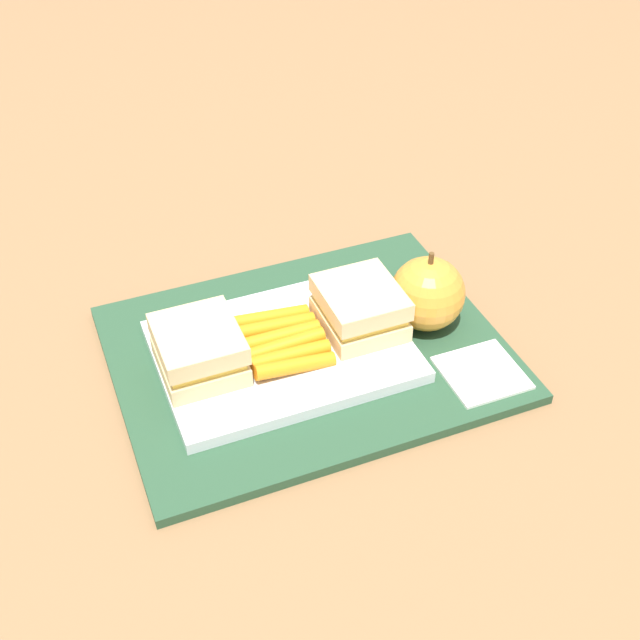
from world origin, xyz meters
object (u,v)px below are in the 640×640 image
sandwich_half_left (199,350)px  paper_napkin (482,373)px  apple (427,294)px  food_tray (283,351)px  carrot_sticks_bundle (283,341)px  sandwich_half_right (360,308)px

sandwich_half_left → paper_napkin: size_ratio=1.14×
apple → paper_napkin: bearing=-80.3°
food_tray → sandwich_half_left: bearing=180.0°
paper_napkin → sandwich_half_left: bearing=158.9°
sandwich_half_left → apple: size_ratio=0.96×
food_tray → sandwich_half_left: 0.08m
apple → carrot_sticks_bundle: bearing=177.3°
sandwich_half_left → carrot_sticks_bundle: bearing=-0.1°
food_tray → sandwich_half_right: (0.08, 0.00, 0.03)m
food_tray → apple: 0.15m
sandwich_half_right → carrot_sticks_bundle: sandwich_half_right is taller
sandwich_half_left → paper_napkin: (0.24, -0.09, -0.03)m
sandwich_half_left → sandwich_half_right: size_ratio=1.00×
sandwich_half_right → apple: size_ratio=0.96×
carrot_sticks_bundle → apple: size_ratio=1.04×
sandwich_half_left → paper_napkin: bearing=-21.1°
carrot_sticks_bundle → apple: bearing=-2.7°
carrot_sticks_bundle → paper_napkin: (0.16, -0.09, -0.02)m
food_tray → sandwich_half_left: (-0.08, 0.00, 0.03)m
carrot_sticks_bundle → apple: 0.15m
sandwich_half_right → paper_napkin: bearing=-48.2°
sandwich_half_left → apple: bearing=-1.8°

